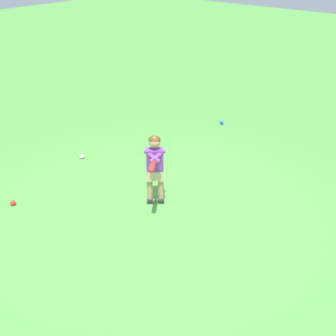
{
  "coord_description": "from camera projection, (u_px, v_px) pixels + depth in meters",
  "views": [
    {
      "loc": [
        3.66,
        -4.03,
        3.61
      ],
      "look_at": [
        -0.17,
        0.51,
        0.45
      ],
      "focal_mm": 46.81,
      "sensor_mm": 36.0,
      "label": 1
    }
  ],
  "objects": [
    {
      "name": "ground_plane",
      "position": [
        155.0,
        211.0,
        6.5
      ],
      "size": [
        40.0,
        40.0,
        0.0
      ],
      "primitive_type": "plane",
      "color": "#519942"
    },
    {
      "name": "child_batter",
      "position": [
        155.0,
        164.0,
        6.41
      ],
      "size": [
        0.57,
        0.68,
        1.08
      ],
      "color": "#232328",
      "rests_on": "ground"
    },
    {
      "name": "play_ball_near_batter",
      "position": [
        82.0,
        156.0,
        8.0
      ],
      "size": [
        0.09,
        0.09,
        0.09
      ],
      "primitive_type": "sphere",
      "color": "white",
      "rests_on": "ground"
    },
    {
      "name": "play_ball_center_lawn",
      "position": [
        13.0,
        203.0,
        6.61
      ],
      "size": [
        0.08,
        0.08,
        0.08
      ],
      "primitive_type": "sphere",
      "color": "red",
      "rests_on": "ground"
    },
    {
      "name": "play_ball_midfield",
      "position": [
        222.0,
        123.0,
        9.46
      ],
      "size": [
        0.08,
        0.08,
        0.08
      ],
      "primitive_type": "sphere",
      "color": "blue",
      "rests_on": "ground"
    }
  ]
}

